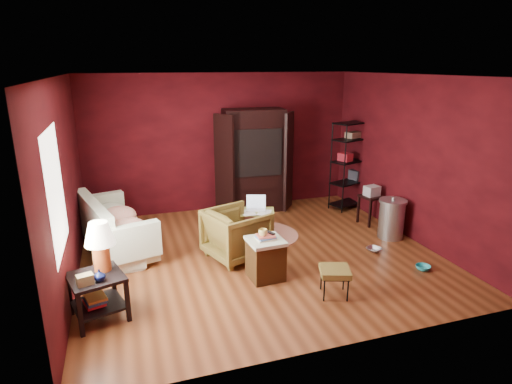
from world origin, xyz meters
The scene contains 18 objects.
room centered at (-0.04, -0.01, 1.40)m, with size 5.54×5.04×2.84m.
sofa centered at (-2.21, 0.91, 0.37)m, with size 1.89×0.55×0.74m, color beige.
armchair centered at (-0.38, 0.02, 0.44)m, with size 0.85×0.80×0.87m, color black.
pet_bowl_steel centered at (1.83, -0.46, 0.12)m, with size 0.24×0.06×0.24m, color #B1B3B8.
pet_bowl_turquoise centered at (2.16, -1.26, 0.11)m, with size 0.22×0.07×0.22m, color #25A6B0.
vase centered at (-2.36, -1.26, 0.63)m, with size 0.14×0.14×0.14m, color #0B1138.
mug centered at (-0.22, -0.79, 0.73)m, with size 0.13×0.10×0.13m, color #ECD773.
side_table centered at (-2.37, -1.04, 0.71)m, with size 0.74×0.74×1.18m.
sofa_cushions centered at (-2.22, 0.85, 0.41)m, with size 1.28×2.12×0.83m.
hamper centered at (-0.17, -0.77, 0.31)m, with size 0.52×0.52×0.68m.
footstool centered at (0.54, -1.51, 0.34)m, with size 0.48×0.48×0.39m.
rug_round centered at (0.28, 0.76, 0.01)m, with size 1.57×1.57×0.01m.
rug_oriental centered at (0.02, 1.20, 0.01)m, with size 1.25×1.02×0.01m.
laptop_desk centered at (0.13, 0.62, 0.48)m, with size 0.73×0.63×0.77m.
tv_armoire centered at (0.59, 2.18, 1.09)m, with size 1.66×0.92×2.10m.
wire_shelving centered at (2.60, 1.71, 1.00)m, with size 0.97×0.67×1.83m.
small_stand centered at (2.46, 0.68, 0.56)m, with size 0.44×0.44×0.75m.
trash_can centered at (2.43, -0.03, 0.35)m, with size 0.50×0.50×0.75m.
Camera 1 is at (-2.01, -6.01, 2.96)m, focal length 30.00 mm.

